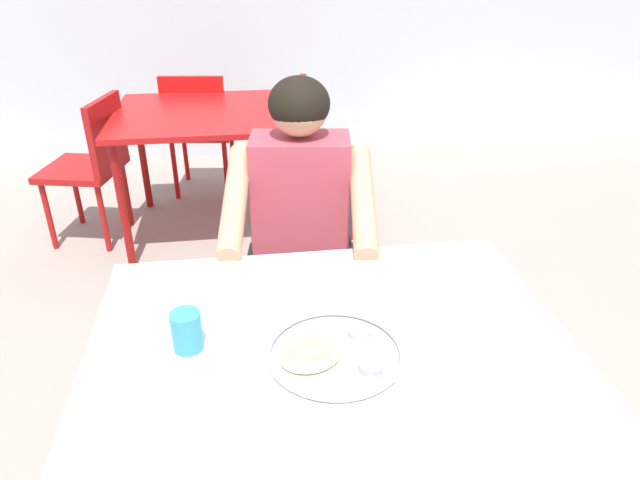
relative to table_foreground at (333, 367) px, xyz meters
The scene contains 9 objects.
table_foreground is the anchor object (origin of this frame).
thali_tray 0.09m from the table_foreground, 100.72° to the right, with size 0.32×0.32×0.03m.
drinking_cup 0.36m from the table_foreground, behind, with size 0.07×0.07×0.10m.
chair_foreground 0.93m from the table_foreground, 88.92° to the left, with size 0.49×0.47×0.82m.
diner_foreground 0.70m from the table_foreground, 90.44° to the left, with size 0.54×0.59×1.19m.
table_background_red 2.17m from the table_foreground, 101.31° to the left, with size 0.91×0.90×0.73m.
chair_red_left 2.35m from the table_foreground, 115.84° to the left, with size 0.48×0.49×0.83m.
chair_red_right 2.10m from the table_foreground, 83.46° to the left, with size 0.47×0.49×0.88m.
chair_red_far 2.73m from the table_foreground, 99.83° to the left, with size 0.47×0.47×0.82m.
Camera 1 is at (-0.18, -1.12, 1.59)m, focal length 32.22 mm.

